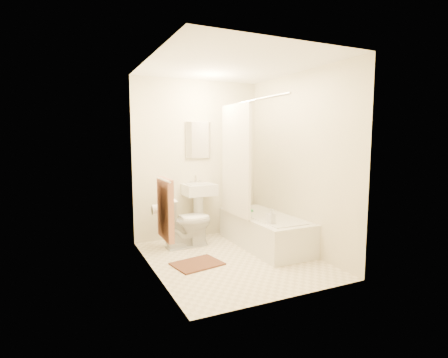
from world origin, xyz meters
name	(u,v)px	position (x,y,z in m)	size (l,w,h in m)	color
floor	(232,259)	(0.00, 0.00, 0.00)	(2.40, 2.40, 0.00)	beige
ceiling	(233,65)	(0.00, 0.00, 2.40)	(2.40, 2.40, 0.00)	white
wall_back	(198,160)	(0.00, 1.20, 1.20)	(2.00, 0.02, 2.40)	beige
wall_left	(152,168)	(-1.00, 0.00, 1.20)	(0.02, 2.40, 2.40)	beige
wall_right	(299,163)	(1.00, 0.00, 1.20)	(0.02, 2.40, 2.40)	beige
mirror	(198,140)	(0.00, 1.18, 1.50)	(0.40, 0.03, 0.55)	white
curtain_rod	(250,101)	(0.30, 0.10, 2.00)	(0.03, 0.03, 1.70)	silver
shower_curtain	(236,160)	(0.30, 0.50, 1.22)	(0.04, 0.80, 1.55)	silver
towel_bar	(162,179)	(-0.96, -0.25, 1.10)	(0.02, 0.02, 0.60)	silver
towel	(165,209)	(-0.93, -0.25, 0.78)	(0.06, 0.45, 0.66)	#CC7266
toilet_paper	(157,210)	(-0.93, 0.12, 0.70)	(0.12, 0.12, 0.11)	white
toilet	(186,222)	(-0.35, 0.75, 0.36)	(0.41, 0.73, 0.72)	white
sink	(199,209)	(-0.04, 1.06, 0.46)	(0.47, 0.37, 0.92)	silver
bathtub	(264,231)	(0.66, 0.30, 0.22)	(0.68, 1.56, 0.44)	silver
bath_mat	(197,264)	(-0.47, 0.01, 0.01)	(0.57, 0.42, 0.02)	#512D1E
soap_bottle	(271,216)	(0.48, -0.14, 0.54)	(0.09, 0.09, 0.19)	white
scrub_brush	(249,210)	(0.60, 0.66, 0.46)	(0.06, 0.20, 0.04)	#42AF5A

